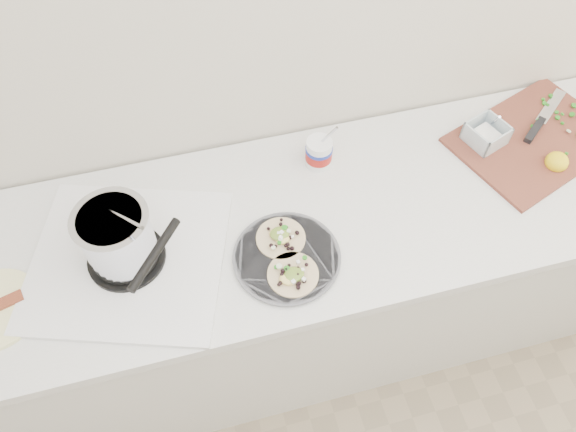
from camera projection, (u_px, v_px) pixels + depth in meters
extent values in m
cube|color=beige|center=(293.00, 34.00, 1.49)|extent=(3.50, 0.05, 2.60)
cube|color=silver|center=(312.00, 282.00, 2.05)|extent=(2.40, 0.62, 0.86)
cube|color=silver|center=(319.00, 217.00, 1.67)|extent=(2.44, 0.66, 0.04)
cube|color=silver|center=(128.00, 260.00, 1.55)|extent=(0.65, 0.63, 0.01)
cylinder|color=black|center=(127.00, 257.00, 1.54)|extent=(0.21, 0.21, 0.01)
torus|color=black|center=(125.00, 254.00, 1.53)|extent=(0.18, 0.18, 0.02)
cylinder|color=silver|center=(117.00, 236.00, 1.45)|extent=(0.18, 0.18, 0.16)
cylinder|color=#54555B|center=(287.00, 258.00, 1.56)|extent=(0.29, 0.29, 0.01)
cylinder|color=#54555B|center=(287.00, 257.00, 1.55)|extent=(0.30, 0.30, 0.00)
cylinder|color=white|center=(319.00, 153.00, 1.72)|extent=(0.08, 0.08, 0.10)
cylinder|color=#A31812|center=(319.00, 153.00, 1.72)|extent=(0.08, 0.08, 0.04)
cylinder|color=#192D99|center=(319.00, 149.00, 1.70)|extent=(0.08, 0.08, 0.01)
cube|color=brown|center=(534.00, 139.00, 1.81)|extent=(0.60, 0.50, 0.01)
cube|color=white|center=(485.00, 136.00, 1.78)|extent=(0.07, 0.07, 0.03)
ellipsoid|color=yellow|center=(558.00, 160.00, 1.72)|extent=(0.07, 0.07, 0.06)
cube|color=silver|center=(551.00, 106.00, 1.88)|extent=(0.17, 0.14, 0.00)
cube|color=black|center=(535.00, 130.00, 1.81)|extent=(0.11, 0.09, 0.02)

